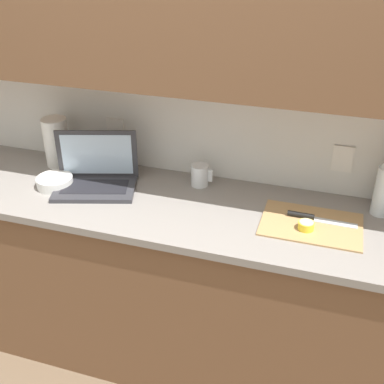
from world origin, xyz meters
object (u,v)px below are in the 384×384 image
(cutting_board, at_px, (311,224))
(bowl_white, at_px, (55,182))
(laptop, at_px, (96,174))
(knife, at_px, (310,217))
(lemon_half_cut, at_px, (306,226))
(paper_towel_roll, at_px, (57,142))
(measuring_cup, at_px, (200,175))

(cutting_board, relative_size, bowl_white, 2.43)
(laptop, bearing_deg, knife, -17.22)
(cutting_board, height_order, knife, knife)
(laptop, relative_size, bowl_white, 2.54)
(lemon_half_cut, distance_m, paper_towel_roll, 1.28)
(cutting_board, distance_m, knife, 0.04)
(knife, bearing_deg, laptop, -178.94)
(cutting_board, bearing_deg, paper_towel_roll, 171.76)
(lemon_half_cut, xyz_separation_m, bowl_white, (-1.16, 0.02, -0.00))
(measuring_cup, height_order, bowl_white, measuring_cup)
(cutting_board, xyz_separation_m, measuring_cup, (-0.53, 0.19, 0.05))
(measuring_cup, bearing_deg, cutting_board, -19.85)
(laptop, bearing_deg, bowl_white, -177.77)
(lemon_half_cut, bearing_deg, measuring_cup, 155.06)
(cutting_board, xyz_separation_m, knife, (-0.01, 0.04, 0.01))
(lemon_half_cut, bearing_deg, knife, 84.66)
(cutting_board, bearing_deg, measuring_cup, 160.15)
(knife, distance_m, paper_towel_roll, 1.28)
(laptop, distance_m, measuring_cup, 0.48)
(measuring_cup, height_order, paper_towel_roll, paper_towel_roll)
(bowl_white, bearing_deg, cutting_board, 1.21)
(laptop, xyz_separation_m, knife, (0.98, -0.00, -0.04))
(laptop, relative_size, knife, 1.49)
(cutting_board, xyz_separation_m, lemon_half_cut, (-0.02, -0.05, 0.02))
(measuring_cup, bearing_deg, knife, -16.73)
(knife, bearing_deg, measuring_cup, 164.55)
(laptop, distance_m, paper_towel_roll, 0.33)
(lemon_half_cut, distance_m, bowl_white, 1.16)
(cutting_board, bearing_deg, laptop, 177.73)
(measuring_cup, bearing_deg, laptop, -161.46)
(knife, height_order, bowl_white, bowl_white)
(knife, relative_size, measuring_cup, 2.76)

